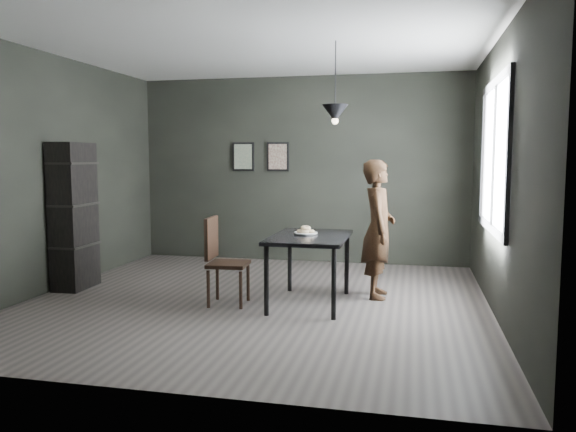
% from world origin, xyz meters
% --- Properties ---
extents(ground, '(5.00, 5.00, 0.00)m').
position_xyz_m(ground, '(0.00, 0.00, 0.00)').
color(ground, '#37322F').
rests_on(ground, ground).
extents(back_wall, '(5.00, 0.10, 2.80)m').
position_xyz_m(back_wall, '(0.00, 2.50, 1.40)').
color(back_wall, black).
rests_on(back_wall, ground).
extents(ceiling, '(5.00, 5.00, 0.02)m').
position_xyz_m(ceiling, '(0.00, 0.00, 2.80)').
color(ceiling, silver).
rests_on(ceiling, ground).
extents(window_assembly, '(0.04, 1.96, 1.56)m').
position_xyz_m(window_assembly, '(2.47, 0.20, 1.60)').
color(window_assembly, white).
rests_on(window_assembly, ground).
extents(cafe_table, '(0.80, 1.20, 0.75)m').
position_xyz_m(cafe_table, '(0.60, 0.00, 0.67)').
color(cafe_table, black).
rests_on(cafe_table, ground).
extents(white_plate, '(0.23, 0.23, 0.01)m').
position_xyz_m(white_plate, '(0.54, 0.09, 0.76)').
color(white_plate, silver).
rests_on(white_plate, cafe_table).
extents(donut_pile, '(0.20, 0.20, 0.08)m').
position_xyz_m(donut_pile, '(0.54, 0.09, 0.79)').
color(donut_pile, '#FAEEC3').
rests_on(donut_pile, white_plate).
extents(woman, '(0.40, 0.59, 1.56)m').
position_xyz_m(woman, '(1.30, 0.48, 0.78)').
color(woman, black).
rests_on(woman, ground).
extents(wood_chair, '(0.44, 0.44, 0.95)m').
position_xyz_m(wood_chair, '(-0.34, -0.21, 0.54)').
color(wood_chair, black).
rests_on(wood_chair, ground).
extents(shelf_unit, '(0.36, 0.60, 1.76)m').
position_xyz_m(shelf_unit, '(-2.32, 0.12, 0.88)').
color(shelf_unit, black).
rests_on(shelf_unit, ground).
extents(pendant_lamp, '(0.28, 0.28, 0.86)m').
position_xyz_m(pendant_lamp, '(0.85, 0.10, 2.05)').
color(pendant_lamp, black).
rests_on(pendant_lamp, ground).
extents(framed_print_left, '(0.34, 0.04, 0.44)m').
position_xyz_m(framed_print_left, '(-0.90, 2.47, 1.60)').
color(framed_print_left, black).
rests_on(framed_print_left, ground).
extents(framed_print_right, '(0.34, 0.04, 0.44)m').
position_xyz_m(framed_print_right, '(-0.35, 2.47, 1.60)').
color(framed_print_right, black).
rests_on(framed_print_right, ground).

